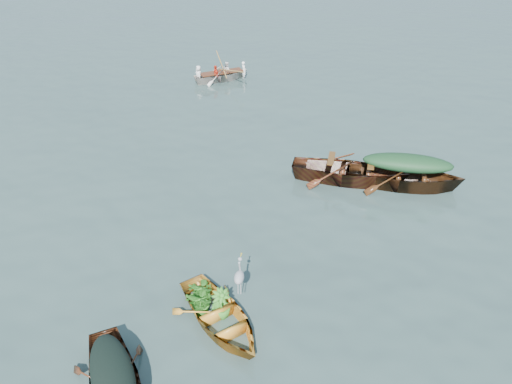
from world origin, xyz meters
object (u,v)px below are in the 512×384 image
Objects in this scene: green_tarp_boat at (403,187)px; rowed_boat at (222,81)px; open_wooden_boat at (349,182)px; heron at (239,283)px; yellow_dinghy at (220,325)px.

green_tarp_boat is 11.67m from rowed_boat.
heron reaches higher than open_wooden_boat.
yellow_dinghy is 0.68× the size of green_tarp_boat.
green_tarp_boat is 0.97× the size of open_wooden_boat.
rowed_boat is (-2.95, 15.32, 0.00)m from yellow_dinghy.
green_tarp_boat reaches higher than rowed_boat.
heron is at bearing 162.45° from open_wooden_boat.
yellow_dinghy is at bearing 147.43° from green_tarp_boat.
yellow_dinghy is 0.91× the size of rowed_boat.
yellow_dinghy is 7.99m from green_tarp_boat.
open_wooden_boat is at bearing -177.83° from rowed_boat.
open_wooden_boat is at bearing 25.61° from heron.
open_wooden_boat is (2.94, 6.58, 0.00)m from yellow_dinghy.
open_wooden_boat reaches higher than rowed_boat.
open_wooden_boat is 1.37× the size of rowed_boat.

